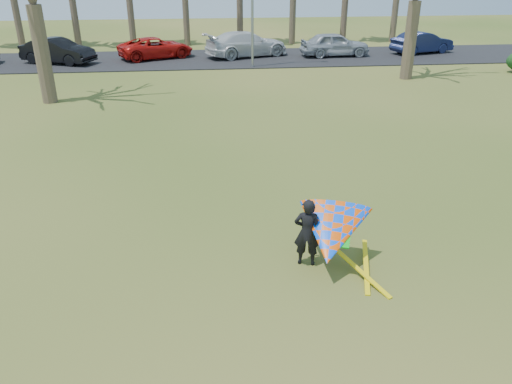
{
  "coord_description": "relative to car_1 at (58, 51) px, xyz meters",
  "views": [
    {
      "loc": [
        -1.14,
        -8.25,
        5.92
      ],
      "look_at": [
        0.0,
        2.0,
        1.1
      ],
      "focal_mm": 35.0,
      "sensor_mm": 36.0,
      "label": 1
    }
  ],
  "objects": [
    {
      "name": "ground",
      "position": [
        9.8,
        -24.31,
        -0.81
      ],
      "size": [
        100.0,
        100.0,
        0.0
      ],
      "primitive_type": "plane",
      "color": "#264E11",
      "rests_on": "ground"
    },
    {
      "name": "parking_strip",
      "position": [
        9.8,
        0.69,
        -0.78
      ],
      "size": [
        46.0,
        7.0,
        0.06
      ],
      "primitive_type": "cube",
      "color": "black",
      "rests_on": "ground"
    },
    {
      "name": "car_1",
      "position": [
        0.0,
        0.0,
        0.0
      ],
      "size": [
        4.81,
        3.25,
        1.5
      ],
      "primitive_type": "imported",
      "rotation": [
        0.0,
        0.0,
        1.17
      ],
      "color": "black",
      "rests_on": "parking_strip"
    },
    {
      "name": "car_2",
      "position": [
        5.88,
        1.15,
        -0.09
      ],
      "size": [
        5.25,
        3.97,
        1.33
      ],
      "primitive_type": "imported",
      "rotation": [
        0.0,
        0.0,
        2.0
      ],
      "color": "red",
      "rests_on": "parking_strip"
    },
    {
      "name": "car_3",
      "position": [
        11.78,
        1.16,
        0.05
      ],
      "size": [
        5.95,
        4.0,
        1.6
      ],
      "primitive_type": "imported",
      "rotation": [
        0.0,
        0.0,
        1.92
      ],
      "color": "silver",
      "rests_on": "parking_strip"
    },
    {
      "name": "car_4",
      "position": [
        17.59,
        0.63,
        0.02
      ],
      "size": [
        4.6,
        2.08,
        1.53
      ],
      "primitive_type": "imported",
      "rotation": [
        0.0,
        0.0,
        1.63
      ],
      "color": "#9A9FA6",
      "rests_on": "parking_strip"
    },
    {
      "name": "car_5",
      "position": [
        23.8,
        1.07,
        -0.04
      ],
      "size": [
        4.57,
        2.7,
        1.42
      ],
      "primitive_type": "imported",
      "rotation": [
        0.0,
        0.0,
        1.87
      ],
      "color": "#161E43",
      "rests_on": "parking_strip"
    },
    {
      "name": "kite_flyer",
      "position": [
        11.14,
        -23.91,
        0.03
      ],
      "size": [
        2.13,
        2.39,
        2.02
      ],
      "color": "black",
      "rests_on": "ground"
    }
  ]
}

